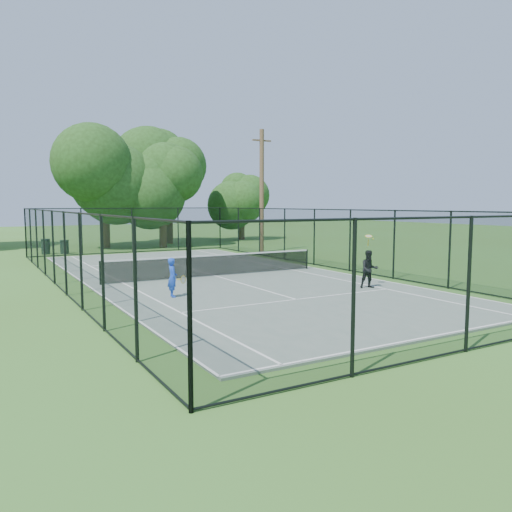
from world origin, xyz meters
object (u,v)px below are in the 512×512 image
tennis_net (215,264)px  utility_pole (262,190)px  player_black (369,269)px  trash_bin_left (46,246)px  player_blue (173,277)px  trash_bin_right (64,247)px

tennis_net → utility_pole: size_ratio=1.23×
tennis_net → player_black: 6.93m
trash_bin_left → utility_pole: utility_pole is taller
tennis_net → trash_bin_left: (-5.20, 14.69, -0.07)m
player_blue → utility_pole: bearing=49.2°
player_blue → player_black: player_black is taller
trash_bin_left → player_blue: player_blue is taller
tennis_net → player_black: (3.72, -5.84, 0.21)m
tennis_net → player_blue: player_blue is taller
tennis_net → player_black: size_ratio=4.98×
player_blue → player_black: 7.41m
tennis_net → utility_pole: utility_pole is taller
trash_bin_left → trash_bin_right: trash_bin_left is taller
utility_pole → player_black: bearing=-105.0°
player_blue → player_black: bearing=-15.4°
trash_bin_left → utility_pole: (12.89, -5.69, 3.64)m
player_blue → trash_bin_left: bearing=95.5°
trash_bin_right → utility_pole: utility_pole is taller
player_black → tennis_net: bearing=122.5°
player_black → trash_bin_right: bearing=111.1°
utility_pole → trash_bin_left: bearing=156.2°
trash_bin_left → player_blue: 18.65m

